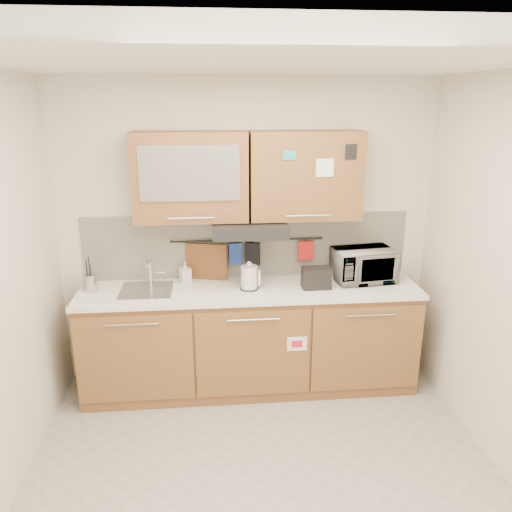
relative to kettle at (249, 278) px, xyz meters
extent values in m
plane|color=#9E9993|center=(0.01, -1.17, -1.01)|extent=(3.20, 3.20, 0.00)
plane|color=white|center=(0.01, -1.17, 1.59)|extent=(3.20, 3.20, 0.00)
plane|color=silver|center=(0.01, 0.33, 0.29)|extent=(3.20, 0.00, 3.20)
cube|color=brown|center=(0.01, 0.03, -0.57)|extent=(2.80, 0.60, 0.88)
cube|color=black|center=(0.01, 0.03, -0.96)|extent=(2.80, 0.54, 0.10)
cube|color=#935F34|center=(-0.93, -0.28, -0.54)|extent=(0.91, 0.02, 0.74)
cylinder|color=silver|center=(-0.93, -0.30, -0.23)|extent=(0.41, 0.01, 0.01)
cube|color=#935F34|center=(0.01, -0.28, -0.54)|extent=(0.91, 0.02, 0.74)
cylinder|color=silver|center=(0.01, -0.30, -0.23)|extent=(0.41, 0.01, 0.01)
cube|color=#935F34|center=(0.94, -0.28, -0.54)|extent=(0.91, 0.02, 0.74)
cylinder|color=silver|center=(0.94, -0.30, -0.23)|extent=(0.41, 0.01, 0.01)
cube|color=white|center=(0.01, 0.02, -0.11)|extent=(2.82, 0.62, 0.04)
cube|color=silver|center=(0.01, 0.32, 0.19)|extent=(2.80, 0.02, 0.56)
cube|color=brown|center=(-0.45, 0.16, 0.82)|extent=(0.90, 0.35, 0.70)
cube|color=silver|center=(-0.45, -0.03, 0.87)|extent=(0.76, 0.02, 0.42)
cube|color=#935F34|center=(0.47, 0.16, 0.82)|extent=(0.90, 0.35, 0.70)
cube|color=white|center=(0.59, -0.02, 0.90)|extent=(0.14, 0.00, 0.14)
cube|color=black|center=(0.01, 0.08, 0.41)|extent=(0.60, 0.46, 0.10)
cube|color=silver|center=(-0.84, 0.03, -0.10)|extent=(0.42, 0.40, 0.03)
cylinder|color=silver|center=(-0.82, 0.19, 0.03)|extent=(0.03, 0.03, 0.24)
cylinder|color=silver|center=(-0.82, 0.11, 0.13)|extent=(0.02, 0.18, 0.02)
cylinder|color=black|center=(0.01, 0.28, 0.25)|extent=(1.30, 0.02, 0.02)
cylinder|color=#B2B1B6|center=(-1.29, 0.08, -0.02)|extent=(0.12, 0.12, 0.14)
cylinder|color=black|center=(-1.31, 0.09, 0.04)|extent=(0.01, 0.01, 0.27)
cylinder|color=black|center=(-1.28, 0.06, 0.02)|extent=(0.01, 0.01, 0.24)
cylinder|color=black|center=(-1.29, 0.10, 0.05)|extent=(0.01, 0.01, 0.28)
cylinder|color=black|center=(-1.31, 0.06, 0.01)|extent=(0.01, 0.01, 0.21)
cylinder|color=silver|center=(0.00, 0.00, 0.01)|extent=(0.17, 0.17, 0.20)
sphere|color=silver|center=(0.00, 0.00, 0.12)|extent=(0.05, 0.05, 0.05)
cube|color=silver|center=(0.08, -0.03, 0.01)|extent=(0.03, 0.03, 0.13)
cylinder|color=black|center=(0.00, 0.00, -0.09)|extent=(0.15, 0.15, 0.01)
cube|color=black|center=(0.55, -0.03, -0.01)|extent=(0.23, 0.14, 0.18)
cube|color=black|center=(0.51, -0.03, 0.07)|extent=(0.07, 0.10, 0.01)
cube|color=black|center=(0.59, -0.02, 0.07)|extent=(0.07, 0.10, 0.01)
imported|color=#999999|center=(0.99, 0.11, 0.05)|extent=(0.54, 0.40, 0.28)
imported|color=#999999|center=(-0.53, 0.21, 0.00)|extent=(0.11, 0.11, 0.19)
cube|color=brown|center=(-0.35, 0.27, 0.00)|extent=(0.36, 0.12, 0.45)
cube|color=#203C94|center=(-0.10, 0.27, 0.13)|extent=(0.12, 0.04, 0.19)
cube|color=black|center=(0.05, 0.27, 0.13)|extent=(0.13, 0.09, 0.20)
cube|color=red|center=(0.52, 0.27, 0.14)|extent=(0.14, 0.02, 0.17)
camera|label=1|loc=(-0.30, -3.83, 1.40)|focal=35.00mm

